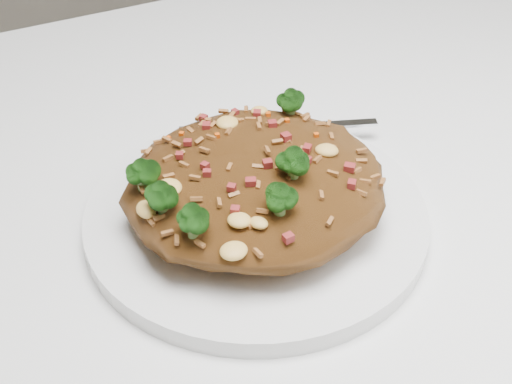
# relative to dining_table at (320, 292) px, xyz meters

# --- Properties ---
(dining_table) EXTENTS (1.20, 0.80, 0.75)m
(dining_table) POSITION_rel_dining_table_xyz_m (0.00, 0.00, 0.00)
(dining_table) COLOR white
(dining_table) RESTS_ON ground
(plate) EXTENTS (0.24, 0.24, 0.01)m
(plate) POSITION_rel_dining_table_xyz_m (-0.05, 0.01, 0.10)
(plate) COLOR white
(plate) RESTS_ON dining_table
(fried_rice) EXTENTS (0.18, 0.17, 0.07)m
(fried_rice) POSITION_rel_dining_table_xyz_m (-0.06, 0.01, 0.14)
(fried_rice) COLOR brown
(fried_rice) RESTS_ON plate
(fork) EXTENTS (0.16, 0.07, 0.00)m
(fork) POSITION_rel_dining_table_xyz_m (0.01, 0.09, 0.11)
(fork) COLOR silver
(fork) RESTS_ON plate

